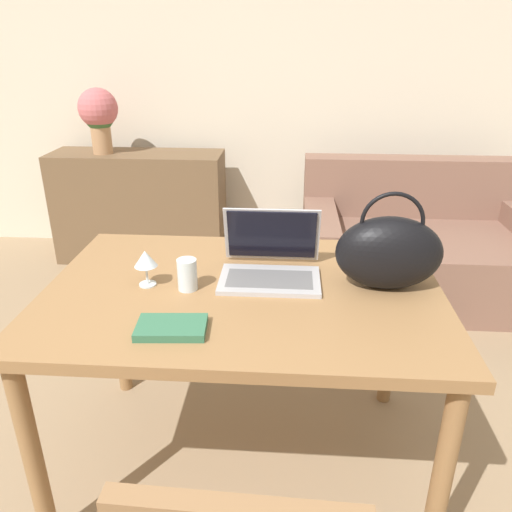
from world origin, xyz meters
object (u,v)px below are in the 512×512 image
Objects in this scene: couch at (419,250)px; wine_glass at (145,260)px; drinking_glass at (187,274)px; handbag at (389,252)px; flower_vase at (99,114)px; laptop at (271,258)px.

wine_glass is (-1.34, -1.57, 0.59)m from couch.
wine_glass is at bearing 172.47° from drinking_glass.
handbag reaches higher than wine_glass.
wine_glass is at bearing -66.40° from flower_vase.
drinking_glass is 0.85× the size of wine_glass.
wine_glass is 0.82m from handbag.
handbag is at bearing 5.16° from drinking_glass.
couch is at bearing 57.62° from laptop.
flower_vase is at bearing 113.60° from wine_glass.
drinking_glass is at bearing -126.94° from couch.
drinking_glass is at bearing -153.35° from laptop.
laptop is 2.73× the size of wine_glass.
laptop is 0.44m from wine_glass.
drinking_glass is at bearing -7.53° from wine_glass.
drinking_glass is 0.24× the size of flower_vase.
drinking_glass is 0.68m from handbag.
handbag is at bearing 2.91° from wine_glass.
laptop is at bearing -122.38° from couch.
flower_vase is (-2.20, 0.38, 0.80)m from couch.
flower_vase reaches higher than handbag.
couch is 11.84× the size of wine_glass.
flower_vase is (-0.85, 1.95, 0.21)m from wine_glass.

